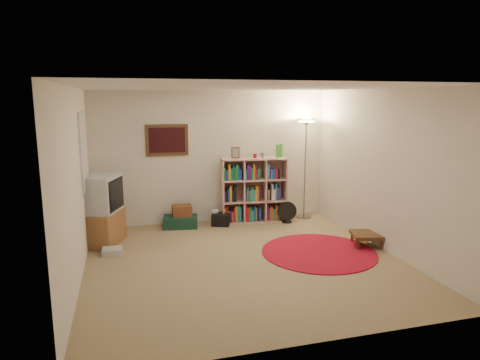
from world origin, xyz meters
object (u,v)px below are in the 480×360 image
Objects in this scene: tv_stand at (101,211)px; suitcase at (181,222)px; floor_lamp at (306,136)px; floor_fan at (287,212)px; side_table at (367,235)px; bookshelf at (253,191)px.

suitcase is (1.36, 0.58, -0.45)m from tv_stand.
tv_stand is 1.66× the size of suitcase.
floor_lamp is 1.74× the size of tv_stand.
tv_stand is at bearing -161.45° from floor_fan.
floor_fan is at bearing 2.49° from suitcase.
suitcase is 3.32m from side_table.
floor_fan is at bearing 115.56° from side_table.
floor_lamp reaches higher than side_table.
side_table is at bearing -47.62° from bookshelf.
tv_stand is (-3.37, -0.33, 0.34)m from floor_fan.
tv_stand is (-2.76, -0.58, -0.05)m from bookshelf.
floor_fan is 0.37× the size of tv_stand.
bookshelf reaches higher than suitcase.
floor_fan reaches higher than side_table.
bookshelf is 1.49m from suitcase.
floor_fan is 1.75m from side_table.
bookshelf is at bearing 9.59° from suitcase.
floor_lamp is 2.90× the size of suitcase.
side_table is at bearing -23.88° from suitcase.
tv_stand is at bearing -171.29° from floor_lamp.
tv_stand is at bearing 163.14° from side_table.
bookshelf is 2.82m from tv_stand.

